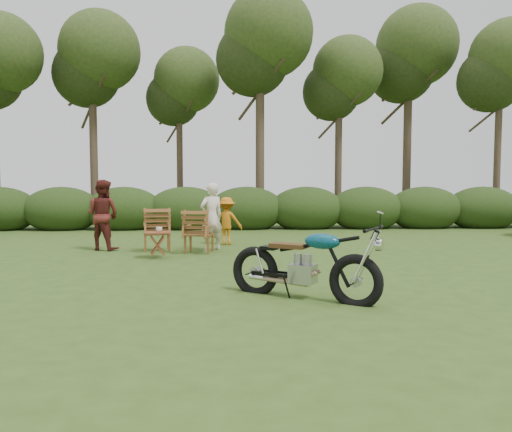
{
  "coord_description": "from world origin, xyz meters",
  "views": [
    {
      "loc": [
        -0.54,
        -7.43,
        1.56
      ],
      "look_at": [
        -0.05,
        2.06,
        0.9
      ],
      "focal_mm": 35.0,
      "sensor_mm": 36.0,
      "label": 1
    }
  ],
  "objects_px": {
    "lawn_chair_right": "(199,252)",
    "motorcycle": "(303,298)",
    "lawn_chair_left": "(157,250)",
    "adult_b": "(104,250)",
    "cup": "(159,229)",
    "child": "(227,245)",
    "side_table": "(158,245)",
    "adult_a": "(212,250)"
  },
  "relations": [
    {
      "from": "motorcycle",
      "to": "lawn_chair_right",
      "type": "height_order",
      "value": "motorcycle"
    },
    {
      "from": "lawn_chair_left",
      "to": "child",
      "type": "relative_size",
      "value": 0.82
    },
    {
      "from": "cup",
      "to": "adult_b",
      "type": "height_order",
      "value": "adult_b"
    },
    {
      "from": "lawn_chair_left",
      "to": "side_table",
      "type": "relative_size",
      "value": 1.78
    },
    {
      "from": "lawn_chair_left",
      "to": "adult_b",
      "type": "distance_m",
      "value": 1.25
    },
    {
      "from": "lawn_chair_right",
      "to": "adult_a",
      "type": "distance_m",
      "value": 0.41
    },
    {
      "from": "lawn_chair_right",
      "to": "side_table",
      "type": "bearing_deg",
      "value": 55.16
    },
    {
      "from": "lawn_chair_right",
      "to": "motorcycle",
      "type": "bearing_deg",
      "value": 121.77
    },
    {
      "from": "lawn_chair_right",
      "to": "lawn_chair_left",
      "type": "relative_size",
      "value": 0.97
    },
    {
      "from": "side_table",
      "to": "lawn_chair_right",
      "type": "bearing_deg",
      "value": 44.14
    },
    {
      "from": "child",
      "to": "adult_a",
      "type": "bearing_deg",
      "value": 79.77
    },
    {
      "from": "lawn_chair_right",
      "to": "side_table",
      "type": "relative_size",
      "value": 1.74
    },
    {
      "from": "cup",
      "to": "adult_a",
      "type": "distance_m",
      "value": 1.6
    },
    {
      "from": "cup",
      "to": "adult_b",
      "type": "bearing_deg",
      "value": 138.3
    },
    {
      "from": "lawn_chair_left",
      "to": "motorcycle",
      "type": "bearing_deg",
      "value": 108.89
    },
    {
      "from": "cup",
      "to": "child",
      "type": "distance_m",
      "value": 2.58
    },
    {
      "from": "lawn_chair_left",
      "to": "adult_a",
      "type": "xyz_separation_m",
      "value": [
        1.23,
        -0.05,
        0.0
      ]
    },
    {
      "from": "motorcycle",
      "to": "lawn_chair_right",
      "type": "xyz_separation_m",
      "value": [
        -1.65,
        4.37,
        0.0
      ]
    },
    {
      "from": "lawn_chair_right",
      "to": "adult_a",
      "type": "bearing_deg",
      "value": -118.75
    },
    {
      "from": "lawn_chair_left",
      "to": "side_table",
      "type": "bearing_deg",
      "value": 88.68
    },
    {
      "from": "lawn_chair_left",
      "to": "adult_b",
      "type": "height_order",
      "value": "adult_b"
    },
    {
      "from": "lawn_chair_left",
      "to": "child",
      "type": "bearing_deg",
      "value": -158.0
    },
    {
      "from": "child",
      "to": "cup",
      "type": "bearing_deg",
      "value": 64.97
    },
    {
      "from": "motorcycle",
      "to": "adult_b",
      "type": "bearing_deg",
      "value": 160.62
    },
    {
      "from": "adult_b",
      "to": "child",
      "type": "distance_m",
      "value": 2.92
    },
    {
      "from": "motorcycle",
      "to": "cup",
      "type": "bearing_deg",
      "value": 156.15
    },
    {
      "from": "motorcycle",
      "to": "lawn_chair_right",
      "type": "bearing_deg",
      "value": 143.12
    },
    {
      "from": "motorcycle",
      "to": "cup",
      "type": "distance_m",
      "value": 4.38
    },
    {
      "from": "motorcycle",
      "to": "adult_b",
      "type": "distance_m",
      "value": 6.23
    },
    {
      "from": "motorcycle",
      "to": "child",
      "type": "bearing_deg",
      "value": 132.85
    },
    {
      "from": "adult_a",
      "to": "adult_b",
      "type": "height_order",
      "value": "adult_b"
    },
    {
      "from": "cup",
      "to": "motorcycle",
      "type": "bearing_deg",
      "value": -56.23
    },
    {
      "from": "lawn_chair_right",
      "to": "child",
      "type": "height_order",
      "value": "child"
    },
    {
      "from": "adult_a",
      "to": "adult_b",
      "type": "xyz_separation_m",
      "value": [
        -2.47,
        0.21,
        0.0
      ]
    },
    {
      "from": "motorcycle",
      "to": "adult_a",
      "type": "bearing_deg",
      "value": 138.93
    },
    {
      "from": "lawn_chair_right",
      "to": "adult_a",
      "type": "height_order",
      "value": "adult_a"
    },
    {
      "from": "cup",
      "to": "child",
      "type": "xyz_separation_m",
      "value": [
        1.36,
        2.11,
        -0.59
      ]
    },
    {
      "from": "motorcycle",
      "to": "child",
      "type": "height_order",
      "value": "same"
    },
    {
      "from": "motorcycle",
      "to": "side_table",
      "type": "distance_m",
      "value": 4.36
    },
    {
      "from": "child",
      "to": "side_table",
      "type": "bearing_deg",
      "value": 64.43
    },
    {
      "from": "lawn_chair_right",
      "to": "adult_b",
      "type": "distance_m",
      "value": 2.27
    },
    {
      "from": "cup",
      "to": "child",
      "type": "height_order",
      "value": "cup"
    }
  ]
}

